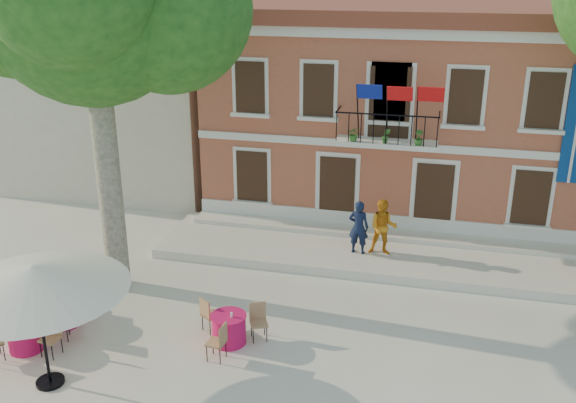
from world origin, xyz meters
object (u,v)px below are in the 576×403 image
at_px(pedestrian_orange, 383,227).
at_px(cafe_table_0, 25,334).
at_px(pedestrian_navy, 359,227).
at_px(cafe_table_3, 64,309).
at_px(cafe_table_2, 32,299).
at_px(cafe_table_1, 229,327).
at_px(patio_umbrella, 34,278).

height_order(pedestrian_orange, cafe_table_0, pedestrian_orange).
distance_m(pedestrian_navy, cafe_table_0, 9.92).
bearing_deg(cafe_table_3, cafe_table_2, 165.43).
distance_m(cafe_table_0, cafe_table_1, 4.94).
distance_m(cafe_table_0, cafe_table_2, 1.77).
xyz_separation_m(pedestrian_orange, cafe_table_0, (-7.95, -6.86, -0.77)).
bearing_deg(patio_umbrella, pedestrian_navy, 53.33).
distance_m(patio_umbrella, pedestrian_orange, 10.45).
xyz_separation_m(pedestrian_navy, cafe_table_1, (-2.47, -5.36, -0.74)).
relative_size(pedestrian_orange, cafe_table_2, 0.92).
height_order(pedestrian_navy, pedestrian_orange, pedestrian_orange).
distance_m(patio_umbrella, pedestrian_navy, 9.93).
height_order(pedestrian_orange, cafe_table_2, pedestrian_orange).
distance_m(patio_umbrella, cafe_table_2, 4.10).
xyz_separation_m(patio_umbrella, cafe_table_2, (-2.19, 2.65, -2.23)).
bearing_deg(cafe_table_2, pedestrian_orange, 31.09).
xyz_separation_m(pedestrian_navy, cafe_table_2, (-8.05, -5.23, -0.74)).
bearing_deg(patio_umbrella, cafe_table_3, 114.47).
bearing_deg(cafe_table_3, pedestrian_orange, 36.07).
relative_size(patio_umbrella, pedestrian_navy, 2.29).
bearing_deg(patio_umbrella, pedestrian_orange, 50.24).
xyz_separation_m(pedestrian_navy, cafe_table_3, (-6.94, -5.52, -0.74)).
bearing_deg(pedestrian_orange, patio_umbrella, -135.98).
xyz_separation_m(pedestrian_navy, pedestrian_orange, (0.75, 0.08, 0.03)).
bearing_deg(patio_umbrella, cafe_table_1, 36.58).
relative_size(patio_umbrella, cafe_table_3, 2.07).
xyz_separation_m(pedestrian_orange, cafe_table_1, (-3.22, -5.43, -0.77)).
height_order(cafe_table_2, cafe_table_3, same).
height_order(patio_umbrella, cafe_table_0, patio_umbrella).
bearing_deg(pedestrian_orange, cafe_table_1, -126.88).
height_order(cafe_table_1, cafe_table_2, same).
height_order(cafe_table_0, cafe_table_1, same).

